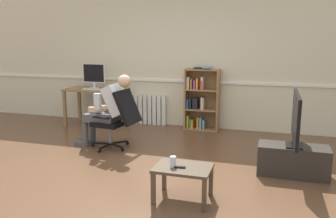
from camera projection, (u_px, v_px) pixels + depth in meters
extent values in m
plane|color=brown|center=(139.00, 171.00, 4.64)|extent=(18.00, 18.00, 0.00)
cube|color=beige|center=(187.00, 59.00, 6.85)|extent=(12.00, 0.10, 2.70)
cube|color=white|center=(186.00, 81.00, 6.88)|extent=(12.00, 0.03, 0.05)
cube|color=olive|center=(65.00, 109.00, 7.00)|extent=(0.06, 0.06, 0.72)
cube|color=olive|center=(116.00, 112.00, 6.67)|extent=(0.06, 0.06, 0.72)
cube|color=olive|center=(128.00, 107.00, 7.19)|extent=(0.06, 0.06, 0.72)
cube|color=olive|center=(80.00, 104.00, 7.52)|extent=(0.06, 0.06, 0.72)
cube|color=olive|center=(96.00, 90.00, 7.02)|extent=(1.23, 0.64, 0.04)
cube|color=silver|center=(94.00, 88.00, 7.09)|extent=(0.18, 0.14, 0.01)
cube|color=silver|center=(94.00, 85.00, 7.10)|extent=(0.04, 0.02, 0.10)
cube|color=silver|center=(94.00, 73.00, 7.05)|extent=(0.49, 0.02, 0.39)
cube|color=black|center=(94.00, 73.00, 7.04)|extent=(0.45, 0.00, 0.35)
cube|color=silver|center=(92.00, 89.00, 6.89)|extent=(0.39, 0.12, 0.02)
cube|color=white|center=(106.00, 89.00, 6.82)|extent=(0.06, 0.10, 0.03)
cube|color=olive|center=(186.00, 99.00, 6.78)|extent=(0.03, 0.28, 1.19)
cube|color=olive|center=(218.00, 101.00, 6.59)|extent=(0.03, 0.28, 1.19)
cube|color=olive|center=(203.00, 99.00, 6.82)|extent=(0.63, 0.02, 1.19)
cube|color=olive|center=(201.00, 129.00, 6.80)|extent=(0.60, 0.28, 0.03)
cube|color=olive|center=(202.00, 109.00, 6.72)|extent=(0.60, 0.28, 0.03)
cube|color=olive|center=(202.00, 90.00, 6.65)|extent=(0.60, 0.28, 0.03)
cube|color=olive|center=(203.00, 70.00, 6.57)|extent=(0.60, 0.28, 0.03)
cube|color=gold|center=(189.00, 121.00, 6.86)|extent=(0.03, 0.19, 0.24)
cube|color=#2D519E|center=(188.00, 104.00, 6.77)|extent=(0.04, 0.19, 0.18)
cube|color=beige|center=(189.00, 83.00, 6.69)|extent=(0.05, 0.19, 0.23)
cube|color=#38844C|center=(191.00, 123.00, 6.85)|extent=(0.05, 0.19, 0.17)
cube|color=black|center=(191.00, 103.00, 6.74)|extent=(0.04, 0.19, 0.20)
cube|color=orange|center=(192.00, 84.00, 6.68)|extent=(0.03, 0.19, 0.19)
cube|color=orange|center=(193.00, 124.00, 6.83)|extent=(0.03, 0.19, 0.15)
cube|color=black|center=(195.00, 103.00, 6.73)|extent=(0.04, 0.19, 0.22)
cube|color=#89428E|center=(195.00, 84.00, 6.66)|extent=(0.04, 0.19, 0.17)
cube|color=orange|center=(199.00, 122.00, 6.81)|extent=(0.04, 0.19, 0.22)
cube|color=black|center=(197.00, 103.00, 6.71)|extent=(0.05, 0.19, 0.21)
cube|color=gold|center=(198.00, 84.00, 6.65)|extent=(0.03, 0.19, 0.20)
cube|color=#6699A3|center=(201.00, 122.00, 6.78)|extent=(0.04, 0.19, 0.22)
cube|color=white|center=(202.00, 103.00, 6.70)|extent=(0.03, 0.19, 0.23)
cube|color=red|center=(202.00, 85.00, 6.61)|extent=(0.04, 0.19, 0.18)
cube|color=#6699A3|center=(204.00, 124.00, 6.77)|extent=(0.04, 0.19, 0.18)
cube|color=beige|center=(203.00, 103.00, 6.69)|extent=(0.04, 0.19, 0.22)
cube|color=white|center=(202.00, 83.00, 6.60)|extent=(0.04, 0.19, 0.24)
cube|color=black|center=(198.00, 68.00, 6.61)|extent=(0.16, 0.22, 0.02)
cube|color=#6699A3|center=(207.00, 67.00, 6.50)|extent=(0.16, 0.22, 0.02)
cube|color=white|center=(132.00, 109.00, 7.29)|extent=(0.08, 0.08, 0.61)
cube|color=white|center=(136.00, 109.00, 7.27)|extent=(0.08, 0.08, 0.61)
cube|color=white|center=(141.00, 109.00, 7.24)|extent=(0.08, 0.08, 0.61)
cube|color=white|center=(145.00, 109.00, 7.21)|extent=(0.08, 0.08, 0.61)
cube|color=white|center=(150.00, 110.00, 7.18)|extent=(0.08, 0.08, 0.61)
cube|color=white|center=(155.00, 110.00, 7.15)|extent=(0.08, 0.08, 0.61)
cube|color=white|center=(159.00, 110.00, 7.12)|extent=(0.08, 0.08, 0.61)
cube|color=white|center=(164.00, 111.00, 7.09)|extent=(0.08, 0.08, 0.61)
cube|color=black|center=(105.00, 146.00, 5.52)|extent=(0.07, 0.30, 0.02)
cylinder|color=black|center=(100.00, 151.00, 5.39)|extent=(0.03, 0.06, 0.06)
cube|color=black|center=(116.00, 145.00, 5.55)|extent=(0.29, 0.16, 0.02)
cylinder|color=black|center=(122.00, 150.00, 5.46)|extent=(0.06, 0.04, 0.06)
cube|color=black|center=(119.00, 142.00, 5.73)|extent=(0.23, 0.24, 0.02)
cylinder|color=black|center=(127.00, 143.00, 5.81)|extent=(0.05, 0.06, 0.06)
cube|color=black|center=(110.00, 141.00, 5.80)|extent=(0.18, 0.28, 0.02)
cylinder|color=black|center=(110.00, 141.00, 5.95)|extent=(0.05, 0.06, 0.06)
cube|color=black|center=(101.00, 143.00, 5.67)|extent=(0.30, 0.09, 0.02)
cylinder|color=black|center=(93.00, 145.00, 5.69)|extent=(0.06, 0.03, 0.06)
cylinder|color=gray|center=(110.00, 134.00, 5.62)|extent=(0.05, 0.05, 0.30)
cube|color=black|center=(110.00, 123.00, 5.59)|extent=(0.51, 0.51, 0.07)
cube|color=black|center=(128.00, 107.00, 5.39)|extent=(0.34, 0.47, 0.54)
cube|color=black|center=(119.00, 111.00, 5.78)|extent=(0.28, 0.08, 0.03)
cube|color=black|center=(101.00, 118.00, 5.32)|extent=(0.28, 0.08, 0.03)
cube|color=#4C4C51|center=(109.00, 117.00, 5.57)|extent=(0.30, 0.37, 0.14)
cube|color=silver|center=(117.00, 100.00, 5.45)|extent=(0.43, 0.39, 0.52)
sphere|color=#D6A884|center=(124.00, 81.00, 5.33)|extent=(0.20, 0.20, 0.20)
cube|color=white|center=(95.00, 109.00, 5.66)|extent=(0.15, 0.05, 0.02)
cube|color=#4C4C51|center=(102.00, 116.00, 5.74)|extent=(0.43, 0.18, 0.13)
cylinder|color=#4C4C51|center=(93.00, 130.00, 5.88)|extent=(0.10, 0.10, 0.46)
cube|color=#4C4C51|center=(88.00, 140.00, 5.96)|extent=(0.23, 0.12, 0.06)
cube|color=#4C4C51|center=(95.00, 119.00, 5.57)|extent=(0.43, 0.18, 0.13)
cylinder|color=#4C4C51|center=(85.00, 133.00, 5.70)|extent=(0.10, 0.10, 0.46)
cube|color=#4C4C51|center=(81.00, 143.00, 5.78)|extent=(0.23, 0.12, 0.06)
cube|color=silver|center=(109.00, 99.00, 5.70)|extent=(0.11, 0.09, 0.26)
cube|color=#D6A884|center=(102.00, 107.00, 5.71)|extent=(0.25, 0.10, 0.07)
cube|color=silver|center=(98.00, 102.00, 5.41)|extent=(0.11, 0.09, 0.26)
cube|color=#D6A884|center=(95.00, 109.00, 5.54)|extent=(0.25, 0.10, 0.07)
cube|color=#2D2823|center=(293.00, 160.00, 4.49)|extent=(0.88, 0.38, 0.39)
cube|color=black|center=(294.00, 145.00, 4.44)|extent=(0.20, 0.32, 0.02)
cylinder|color=black|center=(294.00, 142.00, 4.44)|extent=(0.04, 0.04, 0.05)
cube|color=black|center=(296.00, 117.00, 4.37)|extent=(0.04, 1.03, 0.61)
cube|color=white|center=(298.00, 117.00, 4.37)|extent=(0.01, 0.96, 0.56)
cube|color=#4C3D2D|center=(153.00, 188.00, 3.69)|extent=(0.04, 0.04, 0.35)
cube|color=#4C3D2D|center=(204.00, 195.00, 3.53)|extent=(0.04, 0.04, 0.35)
cube|color=#4C3D2D|center=(211.00, 181.00, 3.89)|extent=(0.04, 0.04, 0.35)
cube|color=#4C3D2D|center=(164.00, 175.00, 4.05)|extent=(0.04, 0.04, 0.35)
cube|color=#4C3D2D|center=(183.00, 168.00, 3.76)|extent=(0.61, 0.45, 0.03)
cylinder|color=silver|center=(173.00, 162.00, 3.73)|extent=(0.07, 0.07, 0.12)
cube|color=black|center=(179.00, 167.00, 3.72)|extent=(0.15, 0.05, 0.02)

